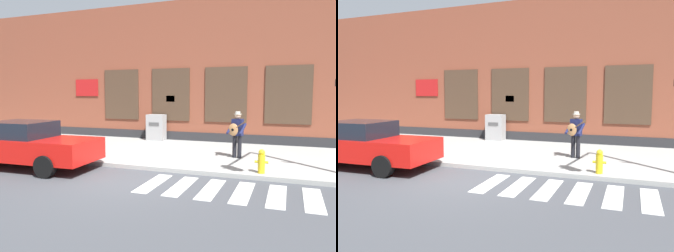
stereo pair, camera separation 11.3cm
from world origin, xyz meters
The scene contains 8 objects.
ground_plane centered at (0.00, 0.00, 0.00)m, with size 160.00×160.00×0.00m, color #424449.
sidewalk centered at (0.00, 4.19, 0.07)m, with size 28.00×5.97×0.13m.
building_backdrop centered at (0.00, 9.17, 3.43)m, with size 28.00×4.06×6.88m.
crosswalk centered at (3.18, -0.09, 0.01)m, with size 5.20×1.90×0.01m.
red_car centered at (-3.80, 0.18, 0.77)m, with size 4.66×2.10×1.53m.
busker centered at (2.44, 3.60, 1.07)m, with size 0.72×0.64×1.66m.
utility_box centered at (-1.96, 6.73, 0.77)m, with size 0.87×0.61×1.27m.
fire_hydrant centered at (3.47, 1.56, 0.48)m, with size 0.38×0.20×0.70m.
Camera 1 is at (4.20, -8.09, 2.44)m, focal length 35.00 mm.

